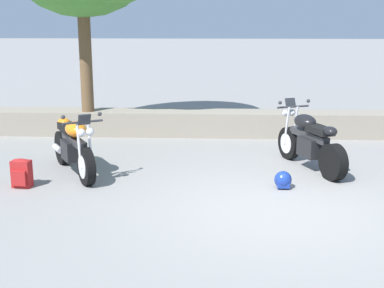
{
  "coord_description": "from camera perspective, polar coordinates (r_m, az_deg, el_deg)",
  "views": [
    {
      "loc": [
        -0.9,
        -7.07,
        2.67
      ],
      "look_at": [
        -1.29,
        1.2,
        0.65
      ],
      "focal_mm": 48.9,
      "sensor_mm": 36.0,
      "label": 1
    }
  ],
  "objects": [
    {
      "name": "ground_plane",
      "position": [
        7.61,
        9.36,
        -7.02
      ],
      "size": [
        120.0,
        120.0,
        0.0
      ],
      "primitive_type": "plane",
      "color": "gray"
    },
    {
      "name": "stone_wall",
      "position": [
        12.14,
        6.87,
        2.23
      ],
      "size": [
        36.0,
        0.8,
        0.55
      ],
      "primitive_type": "cube",
      "color": "gray",
      "rests_on": "ground"
    },
    {
      "name": "motorcycle_orange_near_left",
      "position": [
        9.24,
        -12.77,
        -0.31
      ],
      "size": [
        1.22,
        1.85,
        1.18
      ],
      "color": "black",
      "rests_on": "ground"
    },
    {
      "name": "motorcycle_black_centre",
      "position": [
        9.59,
        12.69,
        0.2
      ],
      "size": [
        1.03,
        1.96,
        1.18
      ],
      "color": "black",
      "rests_on": "ground"
    },
    {
      "name": "rider_backpack",
      "position": [
        8.81,
        -18.1,
        -2.99
      ],
      "size": [
        0.32,
        0.28,
        0.47
      ],
      "color": "#A31E1E",
      "rests_on": "ground"
    },
    {
      "name": "rider_helmet",
      "position": [
        8.47,
        9.9,
        -3.9
      ],
      "size": [
        0.28,
        0.28,
        0.28
      ],
      "color": "navy",
      "rests_on": "ground"
    }
  ]
}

